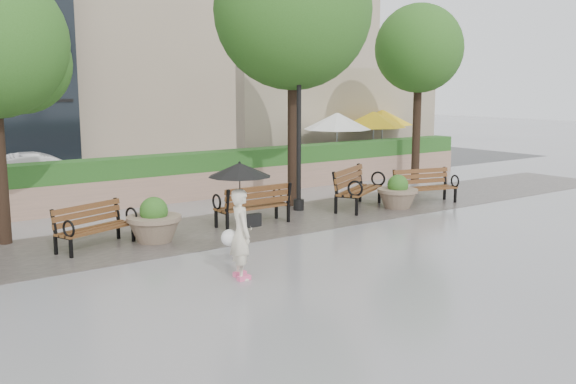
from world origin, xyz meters
TOP-DOWN VIEW (x-y plane):
  - ground at (0.00, 0.00)m, footprint 100.00×100.00m
  - cobble_strip at (0.00, 3.00)m, footprint 28.00×3.20m
  - hedge_wall at (0.00, 7.00)m, footprint 24.00×0.80m
  - cafe_wall at (9.50, 10.00)m, footprint 10.00×0.60m
  - cafe_hedge at (9.00, 7.80)m, footprint 8.00×0.50m
  - asphalt_street at (0.00, 11.00)m, footprint 40.00×7.00m
  - bench_1 at (-3.40, 2.90)m, footprint 1.79×1.20m
  - bench_2 at (0.41, 2.85)m, footprint 1.83×0.74m
  - bench_3 at (3.87, 2.96)m, footprint 2.16×1.68m
  - bench_4 at (5.91, 2.43)m, footprint 1.89×1.10m
  - planter_left at (-2.19, 2.70)m, footprint 1.16×1.16m
  - planter_right at (4.76, 2.37)m, footprint 1.09×1.09m
  - lamppost at (2.40, 3.70)m, footprint 0.28×0.28m
  - tree_1 at (2.83, 4.43)m, footprint 4.20×4.20m
  - tree_2 at (9.17, 5.77)m, footprint 3.16×3.01m
  - patio_umb_white at (7.63, 8.32)m, footprint 2.50×2.50m
  - patio_umb_yellow_a at (9.59, 8.45)m, footprint 2.50×2.50m
  - patio_umb_yellow_b at (11.03, 9.45)m, footprint 2.50×2.50m
  - car_right at (-2.42, 10.36)m, footprint 3.98×1.78m
  - pedestrian at (-2.07, -0.59)m, footprint 1.09×1.09m

SIDE VIEW (x-z plane):
  - ground at x=0.00m, z-range 0.00..0.00m
  - asphalt_street at x=0.00m, z-range 0.00..0.00m
  - cobble_strip at x=0.00m, z-range 0.00..0.01m
  - bench_1 at x=-3.40m, z-range -0.18..0.72m
  - bench_4 at x=5.91m, z-range -0.19..0.76m
  - bench_2 at x=0.41m, z-range -0.20..0.78m
  - bench_3 at x=3.87m, z-range -0.22..0.87m
  - planter_right at x=4.76m, z-range -0.10..0.82m
  - planter_left at x=-2.19m, z-range -0.11..0.87m
  - cafe_hedge at x=9.00m, z-range 0.00..0.90m
  - car_right at x=-2.42m, z-range 0.00..1.27m
  - hedge_wall at x=0.00m, z-range -0.01..1.34m
  - pedestrian at x=-2.07m, z-range 0.22..2.22m
  - lamppost at x=2.40m, z-range -0.25..4.22m
  - patio_umb_white at x=7.63m, z-range 0.84..3.14m
  - patio_umb_yellow_a at x=9.59m, z-range 0.84..3.14m
  - patio_umb_yellow_b at x=11.03m, z-range 0.84..3.14m
  - cafe_wall at x=9.50m, z-range 0.00..4.00m
  - tree_2 at x=9.17m, z-range 1.39..7.45m
  - tree_1 at x=2.83m, z-range 1.44..8.81m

